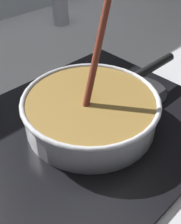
{
  "coord_description": "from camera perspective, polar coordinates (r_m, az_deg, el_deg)",
  "views": [
    {
      "loc": [
        -0.34,
        -0.28,
        0.42
      ],
      "look_at": [
        -0.02,
        0.06,
        0.05
      ],
      "focal_mm": 44.1,
      "sensor_mm": 36.0,
      "label": 1
    }
  ],
  "objects": [
    {
      "name": "spare_burner",
      "position": [
        0.72,
        9.98,
        4.15
      ],
      "size": [
        0.14,
        0.14,
        0.01
      ],
      "primitive_type": "cylinder",
      "color": "#262628",
      "rests_on": "hob_plate"
    },
    {
      "name": "ground",
      "position": [
        0.63,
        5.18,
        -6.07
      ],
      "size": [
        2.4,
        1.6,
        0.04
      ],
      "primitive_type": "cube",
      "color": "#B7B7BC"
    },
    {
      "name": "condiment_jar",
      "position": [
        1.14,
        -6.31,
        20.93
      ],
      "size": [
        0.06,
        0.06,
        0.14
      ],
      "color": "silver",
      "rests_on": "ground"
    },
    {
      "name": "cooking_pan",
      "position": [
        0.59,
        0.11,
        0.49
      ],
      "size": [
        0.45,
        0.29,
        0.31
      ],
      "color": "silver",
      "rests_on": "hob_plate"
    },
    {
      "name": "burner_ring",
      "position": [
        0.62,
        0.0,
        -2.14
      ],
      "size": [
        0.2,
        0.2,
        0.01
      ],
      "primitive_type": "torus",
      "color": "#592D0C",
      "rests_on": "hob_plate"
    },
    {
      "name": "hob_plate",
      "position": [
        0.62,
        -0.0,
        -2.83
      ],
      "size": [
        0.56,
        0.48,
        0.01
      ],
      "primitive_type": "cube",
      "color": "black",
      "rests_on": "ground"
    }
  ]
}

